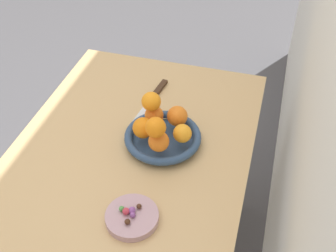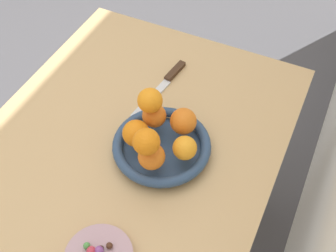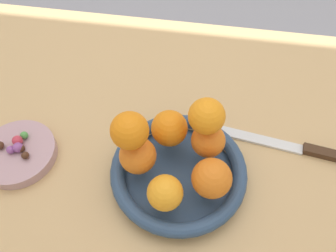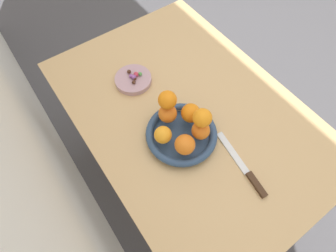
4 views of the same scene
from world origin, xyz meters
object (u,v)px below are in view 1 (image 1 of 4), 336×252
(candy_ball_2, at_px, (133,209))
(knife, at_px, (154,97))
(candy_ball_5, at_px, (127,222))
(candy_ball_1, at_px, (132,210))
(candy_ball_4, at_px, (122,209))
(orange_2, at_px, (177,116))
(orange_0, at_px, (159,141))
(dining_table, at_px, (130,173))
(candy_ball_3, at_px, (126,211))
(candy_ball_0, at_px, (139,206))
(orange_1, at_px, (182,133))
(orange_5, at_px, (156,127))
(orange_3, at_px, (154,115))
(candy_ball_6, at_px, (133,215))
(fruit_bowl, at_px, (163,138))
(candy_dish, at_px, (132,217))
(orange_4, at_px, (143,128))
(orange_6, at_px, (151,101))

(candy_ball_2, height_order, knife, candy_ball_2)
(candy_ball_5, bearing_deg, knife, -169.77)
(candy_ball_1, distance_m, candy_ball_4, 0.03)
(orange_2, bearing_deg, candy_ball_2, -4.57)
(orange_0, relative_size, orange_2, 0.96)
(dining_table, bearing_deg, candy_ball_3, 19.06)
(candy_ball_0, height_order, knife, candy_ball_0)
(candy_ball_5, height_order, knife, candy_ball_5)
(dining_table, bearing_deg, orange_1, 112.78)
(orange_5, distance_m, candy_ball_5, 0.29)
(candy_ball_2, xyz_separation_m, candy_ball_4, (0.01, -0.03, 0.00))
(orange_3, xyz_separation_m, candy_ball_1, (0.35, 0.05, -0.04))
(orange_3, distance_m, candy_ball_2, 0.35)
(candy_ball_4, height_order, candy_ball_6, same)
(orange_2, distance_m, candy_ball_3, 0.38)
(orange_5, height_order, candy_ball_6, orange_5)
(orange_5, height_order, candy_ball_4, orange_5)
(candy_ball_1, bearing_deg, candy_ball_5, 0.54)
(orange_0, relative_size, orange_5, 1.04)
(candy_ball_4, bearing_deg, fruit_bowl, 175.20)
(dining_table, relative_size, candy_dish, 7.52)
(candy_dish, distance_m, orange_1, 0.31)
(orange_4, bearing_deg, candy_ball_4, 6.15)
(candy_ball_2, bearing_deg, candy_ball_6, 19.21)
(candy_ball_4, relative_size, knife, 0.06)
(dining_table, height_order, orange_3, orange_3)
(orange_3, bearing_deg, candy_ball_3, 5.05)
(dining_table, distance_m, orange_2, 0.25)
(orange_1, relative_size, orange_5, 0.95)
(fruit_bowl, distance_m, candy_ball_0, 0.29)
(orange_4, xyz_separation_m, knife, (-0.25, -0.04, -0.07))
(dining_table, xyz_separation_m, candy_ball_4, (0.23, 0.07, 0.12))
(orange_2, xyz_separation_m, orange_4, (0.08, -0.09, -0.00))
(fruit_bowl, xyz_separation_m, candy_ball_0, (0.29, 0.02, 0.01))
(orange_5, xyz_separation_m, candy_ball_6, (0.24, 0.01, -0.11))
(orange_1, bearing_deg, candy_ball_1, -12.33)
(orange_0, relative_size, candy_ball_1, 3.32)
(candy_dish, bearing_deg, orange_0, 179.20)
(fruit_bowl, bearing_deg, orange_4, -65.16)
(candy_dish, xyz_separation_m, orange_6, (-0.35, -0.05, 0.12))
(fruit_bowl, distance_m, orange_4, 0.08)
(orange_1, xyz_separation_m, candy_ball_2, (0.29, -0.06, -0.04))
(orange_0, distance_m, orange_2, 0.13)
(orange_5, height_order, candy_ball_3, orange_5)
(orange_6, bearing_deg, candy_ball_2, 8.63)
(candy_ball_3, bearing_deg, knife, -170.77)
(orange_1, distance_m, orange_4, 0.12)
(dining_table, relative_size, orange_0, 16.98)
(candy_dish, xyz_separation_m, orange_3, (-0.36, -0.05, 0.06))
(candy_ball_2, relative_size, candy_ball_3, 0.74)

